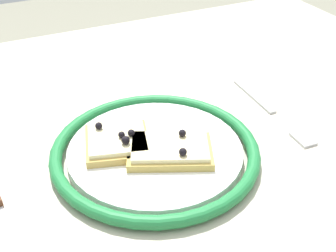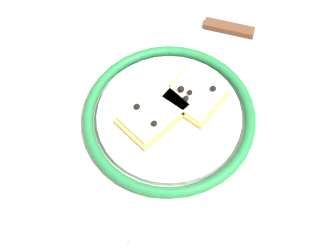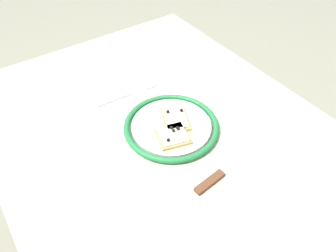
# 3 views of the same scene
# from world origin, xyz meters

# --- Properties ---
(ground_plane) EXTENTS (6.00, 6.00, 0.00)m
(ground_plane) POSITION_xyz_m (0.00, 0.00, 0.00)
(ground_plane) COLOR gray
(dining_table) EXTENTS (1.07, 0.89, 0.74)m
(dining_table) POSITION_xyz_m (0.00, 0.00, 0.65)
(dining_table) COLOR #BCB29E
(dining_table) RESTS_ON ground_plane
(plate) EXTENTS (0.27, 0.27, 0.02)m
(plate) POSITION_xyz_m (0.05, 0.03, 0.74)
(plate) COLOR white
(plate) RESTS_ON dining_table
(pizza_slice_near) EXTENTS (0.13, 0.11, 0.03)m
(pizza_slice_near) POSITION_xyz_m (0.04, 0.05, 0.76)
(pizza_slice_near) COLOR tan
(pizza_slice_near) RESTS_ON plate
(pizza_slice_far) EXTENTS (0.10, 0.10, 0.03)m
(pizza_slice_far) POSITION_xyz_m (0.09, 0.00, 0.76)
(pizza_slice_far) COLOR tan
(pizza_slice_far) RESTS_ON plate
(knife) EXTENTS (0.04, 0.24, 0.01)m
(knife) POSITION_xyz_m (0.25, 0.03, 0.74)
(knife) COLOR silver
(knife) RESTS_ON dining_table
(fork) EXTENTS (0.03, 0.20, 0.00)m
(fork) POSITION_xyz_m (-0.16, -0.00, 0.74)
(fork) COLOR #B9B9B9
(fork) RESTS_ON dining_table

